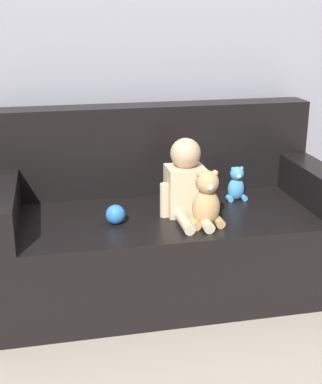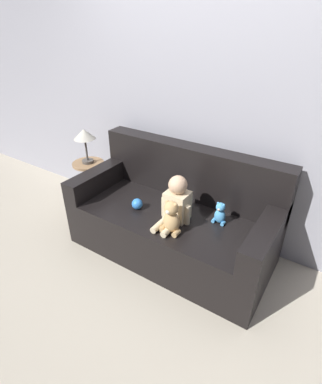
{
  "view_description": "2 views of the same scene",
  "coord_description": "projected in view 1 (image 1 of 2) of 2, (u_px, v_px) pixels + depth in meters",
  "views": [
    {
      "loc": [
        -0.55,
        -2.54,
        1.44
      ],
      "look_at": [
        -0.03,
        -0.06,
        0.57
      ],
      "focal_mm": 50.0,
      "sensor_mm": 36.0,
      "label": 1
    },
    {
      "loc": [
        1.12,
        -1.86,
        1.9
      ],
      "look_at": [
        -0.11,
        -0.0,
        0.6
      ],
      "focal_mm": 28.0,
      "sensor_mm": 36.0,
      "label": 2
    }
  ],
  "objects": [
    {
      "name": "plush_toy_side",
      "position": [
        236.0,
        184.0,
        2.9
      ],
      "size": [
        0.11,
        0.09,
        0.19
      ],
      "color": "#4C9EDB",
      "rests_on": "couch"
    },
    {
      "name": "person_baby",
      "position": [
        186.0,
        183.0,
        2.67
      ],
      "size": [
        0.27,
        0.37,
        0.39
      ],
      "color": "beige",
      "rests_on": "couch"
    },
    {
      "name": "toy_ball",
      "position": [
        115.0,
        214.0,
        2.59
      ],
      "size": [
        0.1,
        0.1,
        0.1
      ],
      "color": "#337FDB",
      "rests_on": "couch"
    },
    {
      "name": "couch",
      "position": [
        162.0,
        227.0,
        2.87
      ],
      "size": [
        1.78,
        0.84,
        0.94
      ],
      "color": "black",
      "rests_on": "ground_plane"
    },
    {
      "name": "teddy_bear_brown",
      "position": [
        206.0,
        200.0,
        2.54
      ],
      "size": [
        0.16,
        0.13,
        0.28
      ],
      "color": "tan",
      "rests_on": "couch"
    },
    {
      "name": "wall_back",
      "position": [
        146.0,
        35.0,
        2.97
      ],
      "size": [
        8.0,
        0.05,
        2.6
      ],
      "color": "#93939E",
      "rests_on": "ground_plane"
    },
    {
      "name": "ground_plane",
      "position": [
        164.0,
        286.0,
        2.93
      ],
      "size": [
        12.0,
        12.0,
        0.0
      ],
      "primitive_type": "plane",
      "color": "#B7AD99"
    }
  ]
}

